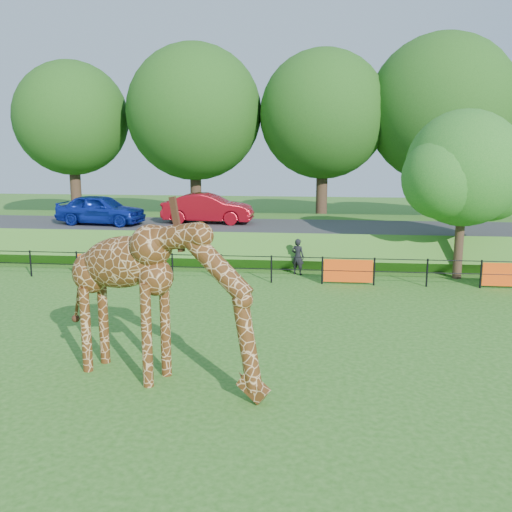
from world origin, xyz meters
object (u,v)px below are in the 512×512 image
at_px(visitor, 298,257).
at_px(tree_east, 466,173).
at_px(car_blue, 101,209).
at_px(car_red, 208,208).
at_px(giraffe, 161,302).

xyz_separation_m(visitor, tree_east, (6.61, 0.07, 3.52)).
bearing_deg(car_blue, tree_east, -95.26).
relative_size(car_blue, car_red, 0.97).
relative_size(visitor, tree_east, 0.23).
bearing_deg(car_red, car_blue, 102.37).
bearing_deg(visitor, giraffe, 100.39).
xyz_separation_m(car_blue, car_red, (5.25, 1.03, -0.00)).
xyz_separation_m(giraffe, visitor, (2.69, 11.35, -1.15)).
bearing_deg(visitor, tree_east, -155.62).
distance_m(car_red, visitor, 7.04).
distance_m(giraffe, visitor, 11.72).
xyz_separation_m(giraffe, car_red, (-2.08, 16.33, 0.25)).
height_order(giraffe, tree_east, tree_east).
height_order(car_blue, visitor, car_blue).
distance_m(giraffe, tree_east, 14.92).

